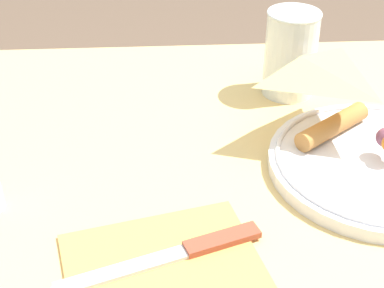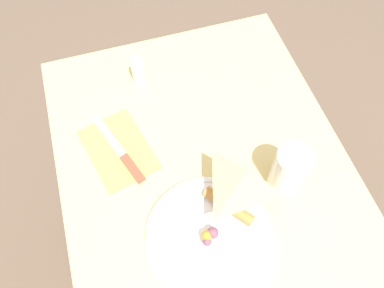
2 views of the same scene
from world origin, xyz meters
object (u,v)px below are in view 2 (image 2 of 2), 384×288
Objects in this scene: dining_table at (212,213)px; butter_knife at (120,151)px; plate_pizza at (210,234)px; milk_glass at (288,171)px; salt_shaker at (137,69)px; napkin_folded at (118,149)px.

dining_table is 4.69× the size of butter_knife.
milk_glass is at bearing -70.65° from plate_pizza.
dining_table is 0.18m from plate_pizza.
plate_pizza reaches higher than dining_table.
salt_shaker is (0.37, 0.24, -0.01)m from milk_glass.
dining_table is 10.92× the size of salt_shaker.
butter_knife is (0.17, 0.33, -0.05)m from milk_glass.
dining_table is 0.27m from butter_knife.
butter_knife is 0.22m from salt_shaker.
dining_table is 4.58× the size of napkin_folded.
plate_pizza is at bearing -170.42° from butter_knife.
dining_table is 7.91× the size of milk_glass.
napkin_folded is 0.01m from butter_knife.
salt_shaker is at bearing 13.58° from dining_table.
plate_pizza reaches higher than napkin_folded.
butter_knife is at bearing -160.57° from napkin_folded.
salt_shaker is (0.18, -0.09, 0.04)m from napkin_folded.
milk_glass is (-0.02, -0.15, 0.19)m from dining_table.
plate_pizza is 0.44m from salt_shaker.
milk_glass is (0.07, -0.19, 0.04)m from plate_pizza.
salt_shaker is at bearing -27.13° from napkin_folded.
milk_glass is at bearing -119.33° from napkin_folded.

